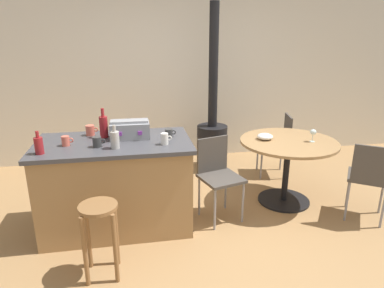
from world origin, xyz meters
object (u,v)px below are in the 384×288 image
object	(u,v)px
folding_chair_near	(278,140)
bottle_2	(115,139)
dining_table	(288,155)
bottle_1	(39,145)
toolbox	(130,130)
cup_2	(66,141)
bottle_0	(104,126)
folding_chair_left	(369,175)
folding_chair_far	(218,172)
cup_0	(169,133)
cup_1	(165,139)
cup_3	(90,130)
wood_stove	(212,132)
serving_bowl	(265,136)
kitchen_island	(117,184)
cup_4	(97,142)
wine_glass	(313,133)
wooden_stool	(100,226)

from	to	relation	value
folding_chair_near	bottle_2	size ratio (longest dim) A/B	3.90
dining_table	bottle_1	distance (m)	2.62
toolbox	cup_2	bearing A→B (deg)	-166.48
bottle_0	folding_chair_left	bearing A→B (deg)	-11.05
folding_chair_far	cup_0	distance (m)	0.67
folding_chair_left	cup_1	size ratio (longest dim) A/B	7.98
dining_table	cup_3	world-z (taller)	cup_3
wood_stove	bottle_2	distance (m)	2.13
wood_stove	dining_table	bearing A→B (deg)	-63.63
folding_chair_far	folding_chair_left	distance (m)	1.57
cup_1	serving_bowl	distance (m)	1.29
kitchen_island	dining_table	xyz separation A→B (m)	(1.93, 0.19, 0.12)
bottle_1	folding_chair_near	bearing A→B (deg)	23.94
dining_table	bottle_0	bearing A→B (deg)	-179.20
folding_chair_far	cup_0	bearing A→B (deg)	173.23
bottle_0	bottle_2	size ratio (longest dim) A/B	1.36
bottle_0	serving_bowl	bearing A→B (deg)	3.93
bottle_1	cup_3	size ratio (longest dim) A/B	1.67
cup_4	wood_stove	bearing A→B (deg)	46.51
bottle_0	cup_0	bearing A→B (deg)	-8.59
cup_0	wine_glass	bearing A→B (deg)	1.62
wooden_stool	bottle_1	size ratio (longest dim) A/B	3.11
cup_0	wine_glass	distance (m)	1.62
wooden_stool	cup_1	distance (m)	0.99
cup_1	cup_3	distance (m)	0.84
kitchen_island	folding_chair_far	size ratio (longest dim) A/B	1.72
wood_stove	bottle_1	world-z (taller)	wood_stove
bottle_0	wine_glass	world-z (taller)	bottle_0
dining_table	bottle_1	size ratio (longest dim) A/B	5.30
bottle_0	bottle_2	distance (m)	0.39
kitchen_island	wooden_stool	world-z (taller)	kitchen_island
wine_glass	kitchen_island	bearing A→B (deg)	-177.07
cup_0	cup_2	bearing A→B (deg)	-173.15
cup_1	wood_stove	bearing A→B (deg)	61.91
dining_table	cup_4	size ratio (longest dim) A/B	9.41
toolbox	cup_2	distance (m)	0.61
cup_1	serving_bowl	bearing A→B (deg)	21.09
folding_chair_near	cup_1	distance (m)	2.10
folding_chair_far	cup_2	distance (m)	1.55
bottle_1	bottle_0	bearing A→B (deg)	38.09
wooden_stool	bottle_0	bearing A→B (deg)	88.95
wine_glass	serving_bowl	distance (m)	0.53
toolbox	cup_3	size ratio (longest dim) A/B	3.12
toolbox	bottle_0	xyz separation A→B (m)	(-0.26, 0.07, 0.03)
folding_chair_near	folding_chair_far	world-z (taller)	folding_chair_far
folding_chair_near	toolbox	world-z (taller)	toolbox
folding_chair_near	bottle_0	size ratio (longest dim) A/B	2.87
kitchen_island	cup_4	bearing A→B (deg)	-134.31
dining_table	wood_stove	bearing A→B (deg)	116.37
toolbox	cup_4	xyz separation A→B (m)	(-0.30, -0.23, -0.04)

